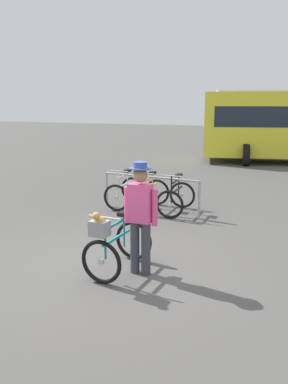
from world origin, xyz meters
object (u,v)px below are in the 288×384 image
(racked_bike_black, at_px, (176,198))
(featured_bicycle, at_px, (114,243))
(racked_bike_yellow, at_px, (150,195))
(person_with_featured_bike, at_px, (140,214))
(racked_bike_white, at_px, (125,192))

(racked_bike_black, xyz_separation_m, featured_bicycle, (0.19, -3.63, 0.12))
(racked_bike_yellow, distance_m, person_with_featured_bike, 3.80)
(racked_bike_yellow, height_order, racked_bike_black, same)
(racked_bike_white, height_order, person_with_featured_bike, person_with_featured_bike)
(racked_bike_white, xyz_separation_m, racked_bike_yellow, (0.70, -0.06, 0.00))
(racked_bike_yellow, distance_m, racked_bike_black, 0.70)
(racked_bike_yellow, xyz_separation_m, racked_bike_black, (0.70, -0.06, -0.00))
(racked_bike_black, height_order, person_with_featured_bike, person_with_featured_bike)
(featured_bicycle, bearing_deg, racked_bike_white, 112.78)
(racked_bike_black, relative_size, person_with_featured_bike, 0.65)
(featured_bicycle, distance_m, person_with_featured_bike, 0.61)
(racked_bike_white, relative_size, racked_bike_black, 1.00)
(racked_bike_white, relative_size, person_with_featured_bike, 0.65)
(racked_bike_white, distance_m, racked_bike_yellow, 0.70)
(racked_bike_white, distance_m, featured_bicycle, 4.08)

